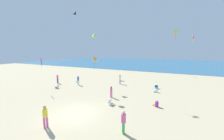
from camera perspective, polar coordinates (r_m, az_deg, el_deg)
name	(u,v)px	position (r m, az deg, el deg)	size (l,w,h in m)	color
ground_plane	(116,87)	(21.45, 1.91, -7.44)	(120.00, 120.00, 0.00)	#C6B58C
ocean_water	(154,63)	(67.68, 17.94, 3.03)	(120.00, 60.00, 0.05)	teal
beach_chair_far_left	(57,87)	(22.37, -22.79, -6.69)	(0.77, 0.78, 0.59)	black
beach_chair_mid_beach	(111,102)	(14.63, -0.52, -14.01)	(0.69, 0.64, 0.62)	white
beach_chair_far_right	(156,87)	(21.63, 18.85, -7.05)	(0.60, 0.71, 0.55)	#2370B2
cooler_box	(78,82)	(25.42, -14.81, -4.94)	(0.54, 0.42, 0.23)	#339956
person_0	(58,78)	(25.67, -22.73, -3.35)	(0.32, 0.32, 1.59)	purple
person_1	(156,91)	(19.79, 18.75, -8.54)	(0.58, 0.47, 0.65)	white
person_2	(45,115)	(11.63, -27.21, -17.10)	(0.50, 0.50, 1.77)	#D8599E
person_3	(78,80)	(23.20, -14.59, -4.18)	(0.39, 0.39, 1.57)	white
person_4	(156,104)	(14.96, 18.86, -13.94)	(0.67, 0.59, 0.75)	purple
person_5	(123,120)	(9.87, 5.04, -21.13)	(0.47, 0.47, 1.71)	green
person_6	(111,91)	(16.63, -0.35, -9.16)	(0.40, 0.40, 1.44)	#D8599E
person_7	(120,79)	(23.26, 3.52, -3.80)	(0.43, 0.43, 1.64)	purple
kite_purple	(41,62)	(21.72, -28.52, 3.01)	(1.06, 0.62, 1.68)	purple
kite_red	(193,37)	(28.12, 31.88, 12.25)	(0.57, 0.63, 1.40)	red
kite_yellow	(176,32)	(22.00, 26.09, 14.62)	(0.67, 0.21, 1.45)	yellow
kite_orange	(95,58)	(16.77, -7.64, 5.01)	(0.82, 0.58, 1.81)	orange
kite_pink	(148,26)	(40.21, 15.54, 17.99)	(0.82, 0.69, 1.64)	pink
kite_black	(75,12)	(27.78, -15.82, 23.05)	(0.64, 0.87, 1.63)	black
kite_lime	(94,35)	(32.56, -7.72, 14.89)	(1.15, 1.37, 1.58)	#99DB33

